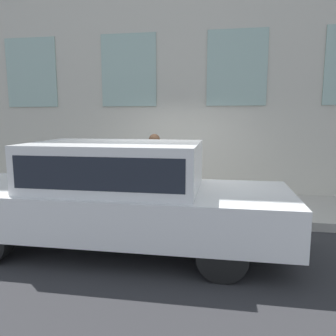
% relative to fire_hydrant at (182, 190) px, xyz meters
% --- Properties ---
extents(ground_plane, '(80.00, 80.00, 0.00)m').
position_rel_fire_hydrant_xyz_m(ground_plane, '(-0.63, 0.23, -0.54)').
color(ground_plane, '#2D2D30').
extents(sidewalk, '(2.20, 60.00, 0.16)m').
position_rel_fire_hydrant_xyz_m(sidewalk, '(0.47, 0.23, -0.46)').
color(sidewalk, '#B2ADA3').
rests_on(sidewalk, ground_plane).
extents(fire_hydrant, '(0.34, 0.45, 0.74)m').
position_rel_fire_hydrant_xyz_m(fire_hydrant, '(0.00, 0.00, 0.00)').
color(fire_hydrant, gray).
rests_on(fire_hydrant, sidewalk).
extents(person, '(0.37, 0.24, 1.51)m').
position_rel_fire_hydrant_xyz_m(person, '(0.35, 0.65, 0.53)').
color(person, '#998466').
rests_on(person, sidewalk).
extents(parked_car_white_near, '(1.82, 5.22, 1.65)m').
position_rel_fire_hydrant_xyz_m(parked_car_white_near, '(-1.89, 0.78, 0.36)').
color(parked_car_white_near, black).
rests_on(parked_car_white_near, ground_plane).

